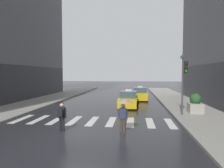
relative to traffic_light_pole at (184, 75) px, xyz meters
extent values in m
plane|color=#26262B|center=(-6.80, -5.22, -3.26)|extent=(160.00, 160.00, 0.00)
cube|color=silver|center=(-12.20, -2.22, -3.25)|extent=(0.50, 2.80, 0.01)
cube|color=silver|center=(-10.85, -2.22, -3.25)|extent=(0.50, 2.80, 0.01)
cube|color=silver|center=(-9.50, -2.22, -3.25)|extent=(0.50, 2.80, 0.01)
cube|color=silver|center=(-8.15, -2.22, -3.25)|extent=(0.50, 2.80, 0.01)
cube|color=silver|center=(-6.80, -2.22, -3.25)|extent=(0.50, 2.80, 0.01)
cube|color=silver|center=(-5.45, -2.22, -3.25)|extent=(0.50, 2.80, 0.01)
cube|color=silver|center=(-4.10, -2.22, -3.25)|extent=(0.50, 2.80, 0.01)
cube|color=silver|center=(-2.75, -2.22, -3.25)|extent=(0.50, 2.80, 0.01)
cube|color=silver|center=(-1.40, -2.22, -3.25)|extent=(0.50, 2.80, 0.01)
cube|color=#2D2D33|center=(-17.25, 2.94, -1.06)|extent=(0.10, 31.36, 4.40)
cylinder|color=#47474C|center=(-0.10, 0.00, -0.71)|extent=(0.14, 0.14, 4.80)
cube|color=black|center=(0.12, 0.00, 0.62)|extent=(0.30, 0.26, 0.95)
sphere|color=#28231E|center=(0.12, -0.14, 0.92)|extent=(0.17, 0.17, 0.17)
sphere|color=#28231E|center=(0.12, -0.14, 0.62)|extent=(0.17, 0.17, 0.17)
sphere|color=green|center=(0.12, -0.14, 0.32)|extent=(0.17, 0.17, 0.17)
cube|color=#196638|center=(-0.15, 0.18, 1.44)|extent=(0.04, 0.84, 0.24)
cube|color=yellow|center=(-4.44, 4.26, -2.70)|extent=(2.00, 4.58, 0.84)
cube|color=#384C5B|center=(-4.44, 4.16, -1.96)|extent=(1.69, 2.17, 0.64)
cube|color=silver|center=(-4.44, 4.16, -1.55)|extent=(0.61, 0.27, 0.18)
cylinder|color=black|center=(-5.23, 5.64, -2.93)|extent=(0.25, 0.67, 0.66)
cylinder|color=black|center=(-3.52, 5.57, -2.93)|extent=(0.25, 0.67, 0.66)
cylinder|color=black|center=(-5.35, 2.95, -2.93)|extent=(0.25, 0.67, 0.66)
cylinder|color=black|center=(-3.64, 2.87, -2.93)|extent=(0.25, 0.67, 0.66)
cube|color=#F2EAB2|center=(-4.96, 6.55, -2.65)|extent=(0.20, 0.05, 0.14)
cube|color=#F2EAB2|center=(-3.71, 6.50, -2.65)|extent=(0.20, 0.05, 0.14)
cube|color=yellow|center=(-3.14, 9.69, -2.70)|extent=(1.81, 4.50, 0.84)
cube|color=#384C5B|center=(-3.14, 9.59, -1.96)|extent=(1.60, 2.10, 0.64)
cube|color=silver|center=(-3.14, 9.59, -1.55)|extent=(0.60, 0.24, 0.18)
cylinder|color=black|center=(-3.99, 11.04, -2.93)|extent=(0.22, 0.66, 0.66)
cylinder|color=black|center=(-2.28, 11.04, -2.93)|extent=(0.22, 0.66, 0.66)
cylinder|color=black|center=(-4.00, 8.34, -2.93)|extent=(0.22, 0.66, 0.66)
cylinder|color=black|center=(-2.29, 8.34, -2.93)|extent=(0.22, 0.66, 0.66)
cube|color=#F2EAB2|center=(-3.77, 11.96, -2.65)|extent=(0.20, 0.04, 0.14)
cube|color=#F2EAB2|center=(-2.51, 11.96, -2.65)|extent=(0.20, 0.04, 0.14)
cylinder|color=#473D33|center=(-4.57, -4.62, -2.85)|extent=(0.14, 0.14, 0.82)
cylinder|color=#473D33|center=(-4.39, -4.62, -2.85)|extent=(0.14, 0.14, 0.82)
cube|color=#2D3856|center=(-4.48, -4.62, -2.14)|extent=(0.36, 0.24, 0.60)
sphere|color=beige|center=(-4.48, -4.62, -1.72)|extent=(0.22, 0.22, 0.22)
cylinder|color=#2D3856|center=(-4.71, -4.62, -2.19)|extent=(0.09, 0.09, 0.55)
cylinder|color=#2D3856|center=(-4.25, -4.62, -2.19)|extent=(0.09, 0.09, 0.55)
cylinder|color=#4C4C4C|center=(-4.36, -4.62, -1.84)|extent=(0.02, 0.02, 1.00)
cone|color=gray|center=(-4.36, -4.62, -1.42)|extent=(0.96, 0.96, 0.20)
cylinder|color=black|center=(-8.12, -4.83, -2.85)|extent=(0.14, 0.14, 0.82)
cylinder|color=black|center=(-7.94, -4.83, -2.85)|extent=(0.14, 0.14, 0.82)
cube|color=black|center=(-8.03, -4.83, -2.14)|extent=(0.36, 0.24, 0.60)
sphere|color=tan|center=(-8.03, -4.83, -1.72)|extent=(0.22, 0.22, 0.22)
cylinder|color=black|center=(-8.26, -4.83, -2.19)|extent=(0.09, 0.09, 0.55)
cylinder|color=black|center=(-7.80, -4.83, -2.19)|extent=(0.09, 0.09, 0.55)
cube|color=black|center=(-8.03, -5.05, -2.12)|extent=(0.28, 0.18, 0.40)
cube|color=#A8A399|center=(1.16, 0.92, -2.71)|extent=(1.10, 1.10, 0.80)
sphere|color=#285628|center=(1.16, 0.92, -1.96)|extent=(0.90, 0.90, 0.90)
camera|label=1|loc=(-3.80, -15.35, 0.09)|focal=30.43mm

